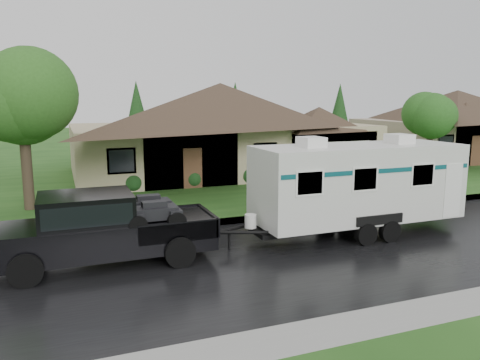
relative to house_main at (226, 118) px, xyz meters
name	(u,v)px	position (x,y,z in m)	size (l,w,h in m)	color
ground	(294,234)	(-2.29, -13.84, -3.59)	(140.00, 140.00, 0.00)	#1F4917
road	(323,250)	(-2.29, -15.84, -3.59)	(140.00, 8.00, 0.01)	black
curb	(268,217)	(-2.29, -11.59, -3.52)	(140.00, 0.50, 0.15)	gray
lawn	(187,172)	(-2.29, 1.16, -3.52)	(140.00, 26.00, 0.15)	#1F4917
house_main	(226,118)	(0.00, 0.00, 0.00)	(19.44, 10.80, 6.90)	tan
house_neighbor	(460,117)	(19.97, 0.50, -0.27)	(15.12, 9.72, 6.45)	tan
tree_left_green	(21,99)	(-11.26, -6.97, 1.17)	(4.02, 4.02, 6.65)	#382B1E
tree_right_green	(431,115)	(11.88, -4.99, 0.17)	(3.15, 3.15, 5.21)	#382B1E
shrub_row	(248,174)	(-0.29, -4.54, -2.94)	(13.60, 1.00, 1.00)	#143814
pickup_truck	(98,227)	(-9.03, -14.60, -2.46)	(6.35, 2.41, 2.12)	black
travel_trailer	(358,182)	(-0.21, -14.60, -1.73)	(7.84, 2.75, 3.52)	silver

